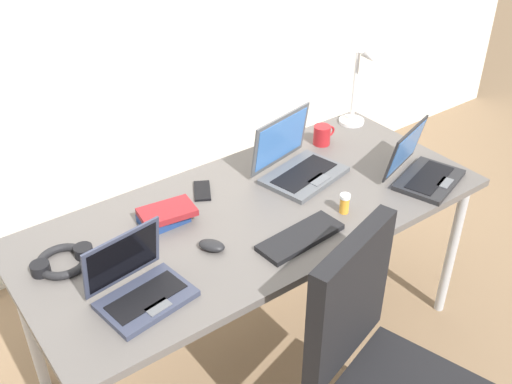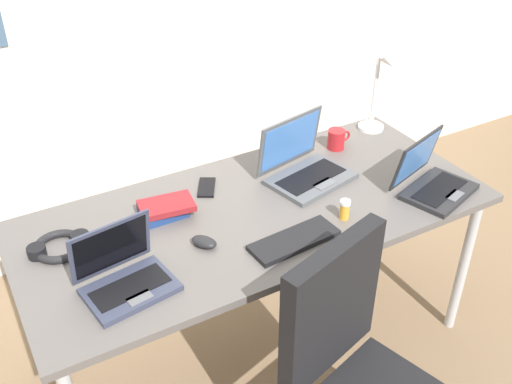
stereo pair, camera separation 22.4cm
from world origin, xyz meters
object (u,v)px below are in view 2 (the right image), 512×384
(laptop_far_corner, at_px, (124,276))
(external_keyboard, at_px, (294,240))
(laptop_center, at_px, (432,181))
(book_stack, at_px, (165,209))
(laptop_front_left, at_px, (304,167))
(coffee_mug, at_px, (337,139))
(desk_lamp, at_px, (380,92))
(computer_mouse, at_px, (204,242))
(pill_bottle, at_px, (345,209))
(cell_phone, at_px, (207,187))
(headphones, at_px, (59,246))

(laptop_far_corner, distance_m, external_keyboard, 0.60)
(laptop_center, distance_m, book_stack, 1.05)
(laptop_front_left, height_order, coffee_mug, laptop_front_left)
(coffee_mug, bearing_deg, desk_lamp, 8.32)
(desk_lamp, bearing_deg, external_keyboard, -146.50)
(laptop_center, relative_size, computer_mouse, 3.66)
(laptop_front_left, height_order, book_stack, laptop_front_left)
(laptop_center, bearing_deg, pill_bottle, 177.67)
(external_keyboard, bearing_deg, desk_lamp, 29.44)
(cell_phone, relative_size, book_stack, 0.63)
(pill_bottle, xyz_separation_m, coffee_mug, (0.29, 0.45, 0.00))
(book_stack, bearing_deg, desk_lamp, 7.21)
(external_keyboard, bearing_deg, pill_bottle, 3.25)
(cell_phone, xyz_separation_m, book_stack, (-0.22, -0.09, 0.03))
(computer_mouse, relative_size, pill_bottle, 1.22)
(laptop_front_left, bearing_deg, coffee_mug, 27.35)
(laptop_far_corner, relative_size, laptop_center, 0.87)
(computer_mouse, distance_m, pill_bottle, 0.53)
(laptop_center, bearing_deg, computer_mouse, 172.35)
(desk_lamp, xyz_separation_m, headphones, (-1.51, -0.15, -0.18))
(desk_lamp, relative_size, cell_phone, 2.94)
(desk_lamp, xyz_separation_m, coffee_mug, (-0.25, -0.04, -0.15))
(laptop_center, height_order, computer_mouse, laptop_center)
(external_keyboard, xyz_separation_m, pill_bottle, (0.24, 0.03, 0.03))
(laptop_far_corner, bearing_deg, coffee_mug, 19.84)
(laptop_front_left, height_order, pill_bottle, laptop_front_left)
(pill_bottle, bearing_deg, coffee_mug, 57.25)
(book_stack, relative_size, coffee_mug, 1.91)
(laptop_front_left, distance_m, computer_mouse, 0.59)
(external_keyboard, bearing_deg, computer_mouse, 149.66)
(cell_phone, distance_m, pill_bottle, 0.56)
(laptop_far_corner, bearing_deg, pill_bottle, -3.14)
(pill_bottle, distance_m, book_stack, 0.67)
(laptop_front_left, height_order, cell_phone, laptop_front_left)
(laptop_far_corner, height_order, computer_mouse, laptop_far_corner)
(laptop_center, bearing_deg, desk_lamp, 75.76)
(computer_mouse, relative_size, headphones, 0.45)
(desk_lamp, distance_m, laptop_front_left, 0.56)
(desk_lamp, relative_size, computer_mouse, 4.17)
(laptop_far_corner, height_order, book_stack, laptop_far_corner)
(laptop_center, distance_m, external_keyboard, 0.66)
(pill_bottle, bearing_deg, laptop_far_corner, 176.86)
(laptop_far_corner, height_order, laptop_front_left, laptop_front_left)
(laptop_center, height_order, cell_phone, laptop_center)
(cell_phone, bearing_deg, laptop_far_corner, -110.84)
(computer_mouse, xyz_separation_m, cell_phone, (0.17, 0.33, -0.01))
(pill_bottle, bearing_deg, laptop_center, -2.33)
(laptop_front_left, bearing_deg, computer_mouse, -159.51)
(laptop_far_corner, height_order, external_keyboard, laptop_far_corner)
(desk_lamp, distance_m, laptop_center, 0.54)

